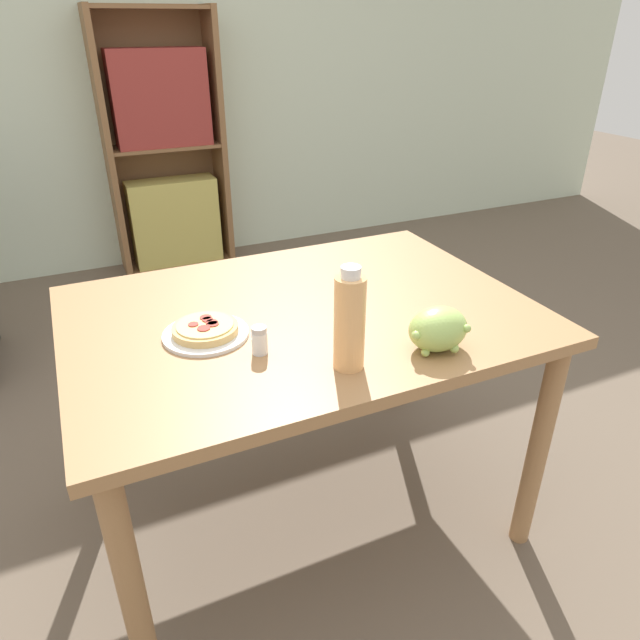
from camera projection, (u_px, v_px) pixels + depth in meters
ground_plane at (308, 514)px, 1.95m from camera, size 14.00×14.00×0.00m
wall_back at (134, 57)px, 3.45m from camera, size 8.00×0.05×2.60m
dining_table at (303, 339)px, 1.66m from camera, size 1.29×0.93×0.77m
pizza_on_plate at (206, 331)px, 1.48m from camera, size 0.22×0.22×0.04m
grape_bunch at (438, 329)px, 1.40m from camera, size 0.16×0.12×0.11m
drink_bottle at (350, 322)px, 1.30m from camera, size 0.07×0.07×0.26m
salt_shaker at (260, 340)px, 1.39m from camera, size 0.04×0.04×0.07m
bookshelf at (167, 157)px, 3.62m from camera, size 0.73×0.29×1.58m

